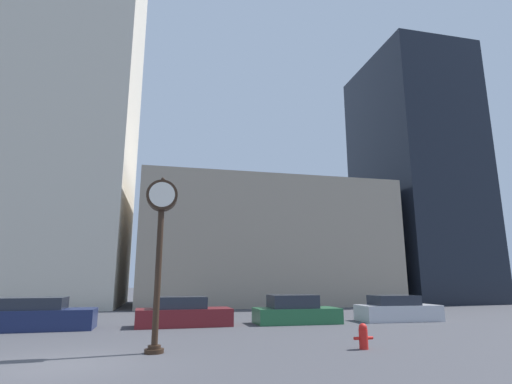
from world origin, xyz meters
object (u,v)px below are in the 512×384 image
(car_green, at_px, (295,311))
(fire_hydrant_near, at_px, (363,336))
(street_clock, at_px, (161,226))
(car_navy, at_px, (37,316))
(car_silver, at_px, (397,310))
(car_maroon, at_px, (183,314))

(car_green, bearing_deg, fire_hydrant_near, -92.01)
(street_clock, relative_size, car_navy, 1.14)
(car_silver, bearing_deg, car_maroon, -178.50)
(fire_hydrant_near, bearing_deg, car_maroon, 124.50)
(street_clock, height_order, car_navy, street_clock)
(street_clock, height_order, car_green, street_clock)
(fire_hydrant_near, bearing_deg, street_clock, 173.27)
(car_green, distance_m, car_silver, 5.52)
(car_maroon, height_order, car_green, car_green)
(street_clock, bearing_deg, car_maroon, 80.55)
(street_clock, relative_size, car_silver, 1.25)
(car_maroon, distance_m, car_green, 5.41)
(street_clock, distance_m, car_green, 9.88)
(car_navy, bearing_deg, car_maroon, -0.71)
(car_navy, bearing_deg, street_clock, -54.63)
(car_maroon, bearing_deg, car_green, -2.34)
(car_navy, xyz_separation_m, car_maroon, (6.10, 0.10, -0.02))
(street_clock, distance_m, car_maroon, 7.50)
(car_green, height_order, car_silver, car_green)
(car_green, bearing_deg, street_clock, -133.97)
(car_maroon, bearing_deg, car_silver, -2.38)
(street_clock, xyz_separation_m, car_silver, (12.05, 6.71, -3.16))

